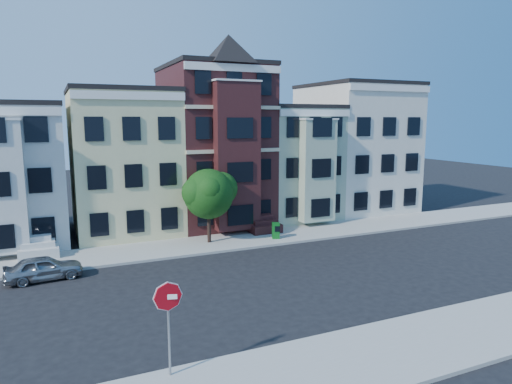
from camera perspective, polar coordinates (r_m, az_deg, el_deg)
name	(u,v)px	position (r m, az deg, el deg)	size (l,w,h in m)	color
ground	(305,278)	(24.38, 6.17, -10.60)	(120.00, 120.00, 0.00)	black
far_sidewalk	(246,240)	(31.20, -1.26, -5.98)	(60.00, 4.00, 0.15)	#9E9B93
near_sidewalk	(416,345)	(18.46, 19.38, -17.56)	(60.00, 4.00, 0.15)	#9E9B93
house_yellow	(123,163)	(34.74, -16.29, 3.46)	(7.00, 9.00, 10.00)	beige
house_brown	(214,147)	(36.27, -5.30, 5.60)	(7.00, 9.00, 12.00)	#381516
house_green	(287,163)	(38.96, 3.83, 3.65)	(6.00, 9.00, 9.00)	#9AAB90
house_cream	(355,149)	(42.60, 12.24, 5.28)	(8.00, 9.00, 11.00)	silver
street_tree	(209,197)	(29.83, -5.95, -0.66)	(5.17, 5.17, 6.02)	#195112
parked_car	(44,268)	(26.11, -25.02, -8.61)	(1.51, 3.75, 1.28)	#97999F
newspaper_box	(276,231)	(31.14, 2.49, -4.84)	(0.49, 0.44, 1.09)	#0D5E1A
stop_sign	(169,323)	(15.07, -10.87, -15.79)	(0.96, 0.13, 3.50)	red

